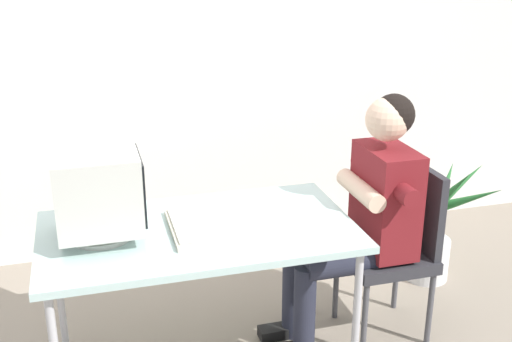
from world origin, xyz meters
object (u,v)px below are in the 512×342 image
at_px(keyboard, 188,227).
at_px(potted_plant, 431,221).
at_px(office_chair, 397,242).
at_px(desk, 199,238).
at_px(person_seated, 364,211).
at_px(crt_monitor, 99,190).

relative_size(keyboard, potted_plant, 0.52).
distance_m(keyboard, potted_plant, 1.68).
bearing_deg(office_chair, keyboard, -177.69).
bearing_deg(keyboard, desk, 11.81).
bearing_deg(keyboard, potted_plant, 17.39).
bearing_deg(potted_plant, person_seated, -146.46).
xyz_separation_m(office_chair, person_seated, (-0.20, 0.00, 0.20)).
height_order(desk, person_seated, person_seated).
xyz_separation_m(desk, office_chair, (1.04, 0.03, -0.18)).
bearing_deg(desk, keyboard, -168.19).
height_order(crt_monitor, office_chair, crt_monitor).
height_order(crt_monitor, person_seated, person_seated).
bearing_deg(desk, crt_monitor, 176.45).
bearing_deg(crt_monitor, person_seated, 0.36).
xyz_separation_m(desk, person_seated, (0.84, 0.03, 0.02)).
distance_m(person_seated, potted_plant, 0.87).
bearing_deg(person_seated, desk, -177.69).
bearing_deg(person_seated, potted_plant, 33.54).
relative_size(crt_monitor, office_chair, 0.44).
bearing_deg(potted_plant, keyboard, -162.61).
relative_size(desk, office_chair, 1.56).
relative_size(office_chair, person_seated, 0.70).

